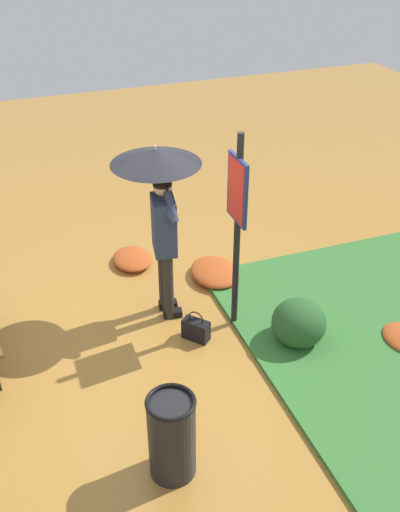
{
  "coord_description": "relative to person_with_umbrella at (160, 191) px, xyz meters",
  "views": [
    {
      "loc": [
        -5.35,
        1.49,
        4.32
      ],
      "look_at": [
        -0.19,
        -0.4,
        0.85
      ],
      "focal_mm": 41.78,
      "sensor_mm": 36.0,
      "label": 1
    }
  ],
  "objects": [
    {
      "name": "leaf_pile_far_path",
      "position": [
        0.41,
        -0.81,
        -1.47
      ],
      "size": [
        0.75,
        0.6,
        0.17
      ],
      "color": "#B74C1E",
      "rests_on": "ground_plane"
    },
    {
      "name": "person_with_umbrella",
      "position": [
        0.0,
        0.0,
        0.0
      ],
      "size": [
        0.96,
        0.96,
        2.04
      ],
      "color": "#2D2823",
      "rests_on": "ground_plane"
    },
    {
      "name": "trash_bin",
      "position": [
        -2.22,
        0.61,
        -1.13
      ],
      "size": [
        0.42,
        0.42,
        0.83
      ],
      "color": "black",
      "rests_on": "ground_plane"
    },
    {
      "name": "leaf_pile_by_bench",
      "position": [
        1.1,
        0.1,
        -1.48
      ],
      "size": [
        0.63,
        0.5,
        0.14
      ],
      "color": "#B74C1E",
      "rests_on": "ground_plane"
    },
    {
      "name": "shrub_cluster",
      "position": [
        -1.05,
        -1.22,
        -1.3
      ],
      "size": [
        0.65,
        0.59,
        0.53
      ],
      "color": "#285628",
      "rests_on": "ground_plane"
    },
    {
      "name": "ground_plane",
      "position": [
        -0.12,
        0.06,
        -1.55
      ],
      "size": [
        18.0,
        18.0,
        0.0
      ],
      "primitive_type": "plane",
      "color": "#B27A33"
    },
    {
      "name": "handbag",
      "position": [
        -0.65,
        -0.17,
        -1.42
      ],
      "size": [
        0.32,
        0.3,
        0.37
      ],
      "color": "black",
      "rests_on": "ground_plane"
    },
    {
      "name": "info_sign_post",
      "position": [
        -0.54,
        -0.66,
        -0.11
      ],
      "size": [
        0.44,
        0.07,
        2.3
      ],
      "color": "black",
      "rests_on": "ground_plane"
    }
  ]
}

